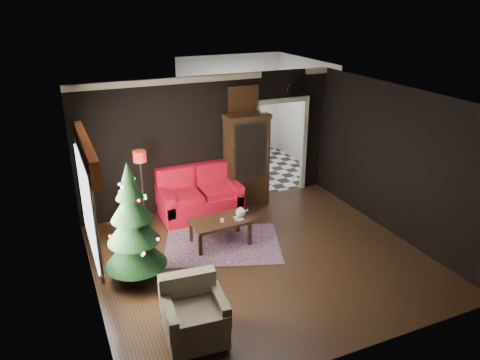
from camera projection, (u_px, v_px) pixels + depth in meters
name	position (u px, v px, depth m)	size (l,w,h in m)	color
floor	(261.00, 259.00, 7.97)	(5.50, 5.50, 0.00)	black
ceiling	(264.00, 99.00, 6.92)	(5.50, 5.50, 0.00)	white
wall_back	(209.00, 143.00, 9.57)	(5.50, 5.50, 0.00)	black
wall_front	(357.00, 260.00, 5.32)	(5.50, 5.50, 0.00)	black
wall_left	(86.00, 215.00, 6.42)	(5.50, 5.50, 0.00)	black
wall_right	(395.00, 162.00, 8.47)	(5.50, 5.50, 0.00)	black
doorway	(280.00, 149.00, 10.33)	(1.10, 0.10, 2.10)	#F2E9CE
left_window	(87.00, 206.00, 6.59)	(0.05, 1.60, 1.40)	white
valance	(86.00, 151.00, 6.31)	(0.12, 2.10, 0.35)	#A64824
kitchen_floor	(252.00, 170.00, 12.00)	(3.00, 3.00, 0.00)	silver
kitchen_window	(230.00, 96.00, 12.60)	(0.70, 0.06, 0.70)	white
rug	(223.00, 244.00, 8.43)	(2.08, 1.51, 0.01)	#624756
loveseat	(200.00, 193.00, 9.38)	(1.70, 0.90, 1.00)	maroon
curio_cabinet	(246.00, 162.00, 9.82)	(0.90, 0.45, 1.90)	black
floor_lamp	(142.00, 190.00, 8.69)	(0.26, 0.26, 1.56)	black
christmas_tree	(133.00, 223.00, 6.95)	(0.97, 0.97, 1.84)	#143413
armchair	(195.00, 311.00, 5.93)	(0.80, 0.80, 0.82)	tan
coffee_table	(220.00, 231.00, 8.39)	(1.03, 0.62, 0.46)	black
teapot	(240.00, 212.00, 8.38)	(0.20, 0.20, 0.19)	white
cup_a	(222.00, 220.00, 8.23)	(0.07, 0.07, 0.06)	white
cup_b	(236.00, 218.00, 8.30)	(0.08, 0.08, 0.07)	white
book	(235.00, 215.00, 8.28)	(0.14, 0.01, 0.19)	#846C52
wall_clock	(294.00, 89.00, 9.89)	(0.32, 0.32, 0.06)	white
painting	(243.00, 100.00, 9.49)	(0.62, 0.05, 0.52)	#A16E48
kitchen_counter	(234.00, 142.00, 12.85)	(1.80, 0.60, 0.90)	beige
kitchen_table	(246.00, 162.00, 11.49)	(0.70, 0.70, 0.75)	#54311E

